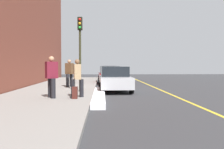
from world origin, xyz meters
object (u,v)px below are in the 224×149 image
object	(u,v)px
parked_car_silver	(114,79)
traffic_light_pole	(80,41)
parked_car_red	(110,75)
pedestrian_burgundy_coat	(52,76)
parked_car_black	(109,73)
pedestrian_brown_coat	(69,72)
pedestrian_tan_coat	(77,77)
rolling_suitcase	(75,93)

from	to	relation	value
parked_car_silver	traffic_light_pole	distance (m)	3.30
parked_car_red	pedestrian_burgundy_coat	size ratio (longest dim) A/B	2.37
parked_car_black	parked_car_red	world-z (taller)	same
parked_car_black	parked_car_silver	xyz separation A→B (m)	(12.54, -0.01, 0.00)
parked_car_red	pedestrian_brown_coat	distance (m)	5.55
traffic_light_pole	parked_car_red	bearing A→B (deg)	166.49
parked_car_black	pedestrian_brown_coat	distance (m)	11.45
pedestrian_tan_coat	traffic_light_pole	distance (m)	3.20
pedestrian_tan_coat	parked_car_red	bearing A→B (deg)	170.30
parked_car_black	traffic_light_pole	world-z (taller)	traffic_light_pole
rolling_suitcase	pedestrian_tan_coat	bearing A→B (deg)	173.56
parked_car_black	rolling_suitcase	size ratio (longest dim) A/B	4.79
pedestrian_brown_coat	pedestrian_burgundy_coat	bearing A→B (deg)	-0.51
parked_car_red	rolling_suitcase	distance (m)	11.04
parked_car_silver	pedestrian_tan_coat	size ratio (longest dim) A/B	2.64
pedestrian_brown_coat	pedestrian_tan_coat	distance (m)	5.70
pedestrian_burgundy_coat	parked_car_silver	bearing A→B (deg)	145.35
parked_car_black	parked_car_silver	distance (m)	12.54
parked_car_silver	pedestrian_brown_coat	world-z (taller)	pedestrian_brown_coat
parked_car_red	parked_car_black	bearing A→B (deg)	178.92
parked_car_black	pedestrian_tan_coat	size ratio (longest dim) A/B	2.43
pedestrian_tan_coat	rolling_suitcase	world-z (taller)	pedestrian_tan_coat
traffic_light_pole	rolling_suitcase	world-z (taller)	traffic_light_pole
pedestrian_burgundy_coat	parked_car_black	bearing A→B (deg)	169.91
pedestrian_brown_coat	rolling_suitcase	xyz separation A→B (m)	(6.12, 1.00, -0.71)
parked_car_red	traffic_light_pole	xyz separation A→B (m)	(7.75, -1.86, 2.17)
pedestrian_tan_coat	rolling_suitcase	size ratio (longest dim) A/B	1.97
parked_car_black	pedestrian_brown_coat	bearing A→B (deg)	-14.95
parked_car_red	pedestrian_burgundy_coat	world-z (taller)	pedestrian_burgundy_coat
pedestrian_tan_coat	pedestrian_burgundy_coat	bearing A→B (deg)	-78.83
pedestrian_tan_coat	pedestrian_burgundy_coat	size ratio (longest dim) A/B	0.93
parked_car_red	rolling_suitcase	size ratio (longest dim) A/B	5.01
pedestrian_burgundy_coat	traffic_light_pole	bearing A→B (deg)	160.10
pedestrian_burgundy_coat	traffic_light_pole	world-z (taller)	traffic_light_pole
pedestrian_burgundy_coat	rolling_suitcase	xyz separation A→B (m)	(0.30, 1.06, -0.72)
parked_car_red	pedestrian_tan_coat	distance (m)	10.51
pedestrian_burgundy_coat	pedestrian_brown_coat	bearing A→B (deg)	179.49
parked_car_red	parked_car_silver	distance (m)	6.24
parked_car_silver	pedestrian_brown_coat	xyz separation A→B (m)	(-1.48, -2.95, 0.36)
pedestrian_brown_coat	rolling_suitcase	world-z (taller)	pedestrian_brown_coat
parked_car_silver	rolling_suitcase	distance (m)	5.04
parked_car_black	rolling_suitcase	xyz separation A→B (m)	(17.18, -1.95, -0.35)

